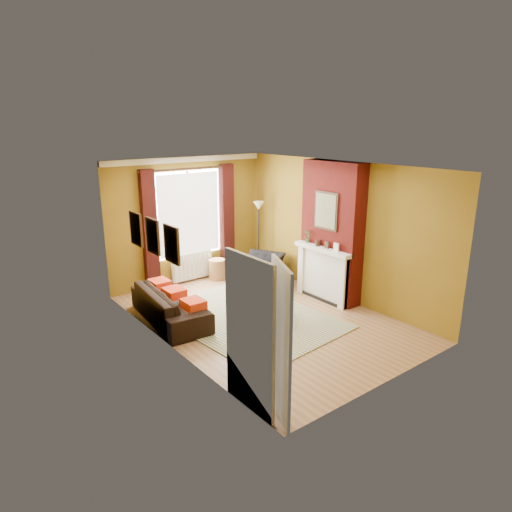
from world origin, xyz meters
The scene contains 12 objects.
ground centered at (0.00, 0.00, 0.00)m, with size 5.50×5.50×0.00m, color brown.
room_walls centered at (0.63, 0.29, 1.38)m, with size 3.82×5.54×2.83m.
striped_rug centered at (-0.27, 0.21, 0.01)m, with size 2.72×3.56×0.02m.
sofa centered at (-1.42, 0.99, 0.30)m, with size 2.05×0.80×0.60m, color black.
armchair centered at (1.16, 1.55, 0.32)m, with size 0.98×0.86×0.64m, color black.
coffee_table centered at (0.13, 0.38, 0.36)m, with size 0.89×1.31×0.40m.
wicker_stool centered at (0.51, 2.39, 0.24)m, with size 0.47×0.47×0.48m.
floor_lamp centered at (1.55, 2.16, 1.37)m, with size 0.29×0.29×1.74m.
book_a centered at (-0.10, 0.14, 0.41)m, with size 0.22×0.30×0.03m, color #999999.
book_b centered at (0.28, 0.77, 0.41)m, with size 0.20×0.27×0.02m, color #999999.
mug centered at (0.15, 0.16, 0.44)m, with size 0.09×0.09×0.09m, color #999999.
tv_remote centered at (0.12, 0.38, 0.41)m, with size 0.12×0.18×0.02m.
Camera 1 is at (-4.90, -6.11, 3.52)m, focal length 32.00 mm.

